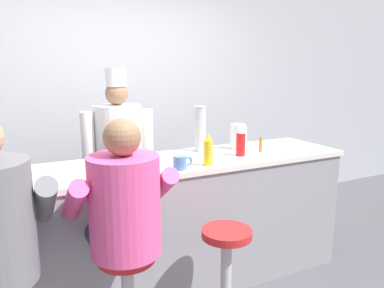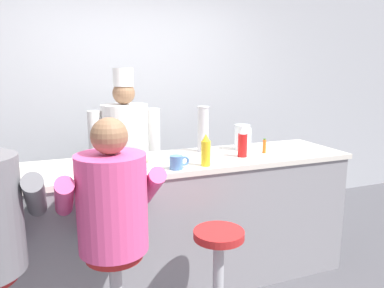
{
  "view_description": "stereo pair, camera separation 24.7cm",
  "coord_description": "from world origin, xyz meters",
  "px_view_note": "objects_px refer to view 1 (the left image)",
  "views": [
    {
      "loc": [
        -1.09,
        -2.18,
        1.71
      ],
      "look_at": [
        0.15,
        0.31,
        1.14
      ],
      "focal_mm": 35.0,
      "sensor_mm": 36.0,
      "label": 1
    },
    {
      "loc": [
        -0.86,
        -2.28,
        1.71
      ],
      "look_at": [
        0.15,
        0.31,
        1.14
      ],
      "focal_mm": 35.0,
      "sensor_mm": 36.0,
      "label": 2
    }
  ],
  "objects_px": {
    "water_pitcher_clear": "(238,136)",
    "cook_in_whites_near": "(119,153)",
    "mustard_bottle_yellow": "(208,151)",
    "diner_seated_pink": "(123,212)",
    "coffee_mug_white": "(114,159)",
    "coffee_mug_blue": "(181,163)",
    "ketchup_bottle_red": "(241,142)",
    "breakfast_plate": "(143,164)",
    "empty_stool_round": "(226,263)",
    "cup_stack_steel": "(200,129)",
    "hot_sauce_bottle_orange": "(261,145)"
  },
  "relations": [
    {
      "from": "water_pitcher_clear",
      "to": "cook_in_whites_near",
      "type": "relative_size",
      "value": 0.13
    },
    {
      "from": "mustard_bottle_yellow",
      "to": "diner_seated_pink",
      "type": "relative_size",
      "value": 0.16
    },
    {
      "from": "water_pitcher_clear",
      "to": "diner_seated_pink",
      "type": "bearing_deg",
      "value": -149.07
    },
    {
      "from": "coffee_mug_white",
      "to": "coffee_mug_blue",
      "type": "xyz_separation_m",
      "value": [
        0.38,
        -0.33,
        0.01
      ]
    },
    {
      "from": "ketchup_bottle_red",
      "to": "breakfast_plate",
      "type": "height_order",
      "value": "ketchup_bottle_red"
    },
    {
      "from": "coffee_mug_white",
      "to": "empty_stool_round",
      "type": "distance_m",
      "value": 1.07
    },
    {
      "from": "cup_stack_steel",
      "to": "cook_in_whites_near",
      "type": "xyz_separation_m",
      "value": [
        -0.53,
        0.58,
        -0.27
      ]
    },
    {
      "from": "coffee_mug_blue",
      "to": "breakfast_plate",
      "type": "bearing_deg",
      "value": 136.69
    },
    {
      "from": "ketchup_bottle_red",
      "to": "mustard_bottle_yellow",
      "type": "xyz_separation_m",
      "value": [
        -0.38,
        -0.15,
        -0.0
      ]
    },
    {
      "from": "water_pitcher_clear",
      "to": "coffee_mug_blue",
      "type": "bearing_deg",
      "value": -151.84
    },
    {
      "from": "coffee_mug_white",
      "to": "hot_sauce_bottle_orange",
      "type": "bearing_deg",
      "value": -5.9
    },
    {
      "from": "cook_in_whites_near",
      "to": "breakfast_plate",
      "type": "bearing_deg",
      "value": -93.68
    },
    {
      "from": "mustard_bottle_yellow",
      "to": "empty_stool_round",
      "type": "xyz_separation_m",
      "value": [
        -0.08,
        -0.39,
        -0.66
      ]
    },
    {
      "from": "ketchup_bottle_red",
      "to": "cup_stack_steel",
      "type": "bearing_deg",
      "value": 127.17
    },
    {
      "from": "diner_seated_pink",
      "to": "empty_stool_round",
      "type": "distance_m",
      "value": 0.8
    },
    {
      "from": "breakfast_plate",
      "to": "cook_in_whites_near",
      "type": "distance_m",
      "value": 0.84
    },
    {
      "from": "mustard_bottle_yellow",
      "to": "cook_in_whites_near",
      "type": "height_order",
      "value": "cook_in_whites_near"
    },
    {
      "from": "coffee_mug_white",
      "to": "coffee_mug_blue",
      "type": "distance_m",
      "value": 0.5
    },
    {
      "from": "water_pitcher_clear",
      "to": "coffee_mug_blue",
      "type": "xyz_separation_m",
      "value": [
        -0.72,
        -0.39,
        -0.06
      ]
    },
    {
      "from": "coffee_mug_blue",
      "to": "empty_stool_round",
      "type": "height_order",
      "value": "coffee_mug_blue"
    },
    {
      "from": "hot_sauce_bottle_orange",
      "to": "coffee_mug_blue",
      "type": "height_order",
      "value": "hot_sauce_bottle_orange"
    },
    {
      "from": "breakfast_plate",
      "to": "cup_stack_steel",
      "type": "bearing_deg",
      "value": 23.31
    },
    {
      "from": "ketchup_bottle_red",
      "to": "coffee_mug_white",
      "type": "height_order",
      "value": "ketchup_bottle_red"
    },
    {
      "from": "hot_sauce_bottle_orange",
      "to": "diner_seated_pink",
      "type": "xyz_separation_m",
      "value": [
        -1.34,
        -0.56,
        -0.15
      ]
    },
    {
      "from": "mustard_bottle_yellow",
      "to": "water_pitcher_clear",
      "type": "xyz_separation_m",
      "value": [
        0.5,
        0.38,
        -0.0
      ]
    },
    {
      "from": "hot_sauce_bottle_orange",
      "to": "coffee_mug_white",
      "type": "height_order",
      "value": "hot_sauce_bottle_orange"
    },
    {
      "from": "ketchup_bottle_red",
      "to": "diner_seated_pink",
      "type": "bearing_deg",
      "value": -155.23
    },
    {
      "from": "mustard_bottle_yellow",
      "to": "coffee_mug_white",
      "type": "distance_m",
      "value": 0.68
    },
    {
      "from": "mustard_bottle_yellow",
      "to": "breakfast_plate",
      "type": "xyz_separation_m",
      "value": [
        -0.42,
        0.18,
        -0.1
      ]
    },
    {
      "from": "ketchup_bottle_red",
      "to": "water_pitcher_clear",
      "type": "distance_m",
      "value": 0.26
    },
    {
      "from": "breakfast_plate",
      "to": "cup_stack_steel",
      "type": "relative_size",
      "value": 0.65
    },
    {
      "from": "coffee_mug_white",
      "to": "cup_stack_steel",
      "type": "relative_size",
      "value": 0.34
    },
    {
      "from": "coffee_mug_white",
      "to": "cook_in_whites_near",
      "type": "bearing_deg",
      "value": 71.97
    },
    {
      "from": "cook_in_whites_near",
      "to": "empty_stool_round",
      "type": "bearing_deg",
      "value": -78.34
    },
    {
      "from": "hot_sauce_bottle_orange",
      "to": "cook_in_whites_near",
      "type": "distance_m",
      "value": 1.29
    },
    {
      "from": "water_pitcher_clear",
      "to": "coffee_mug_white",
      "type": "relative_size",
      "value": 1.7
    },
    {
      "from": "hot_sauce_bottle_orange",
      "to": "cup_stack_steel",
      "type": "height_order",
      "value": "cup_stack_steel"
    },
    {
      "from": "diner_seated_pink",
      "to": "coffee_mug_white",
      "type": "bearing_deg",
      "value": 78.68
    },
    {
      "from": "empty_stool_round",
      "to": "cook_in_whites_near",
      "type": "distance_m",
      "value": 1.52
    },
    {
      "from": "mustard_bottle_yellow",
      "to": "cook_in_whites_near",
      "type": "relative_size",
      "value": 0.14
    },
    {
      "from": "ketchup_bottle_red",
      "to": "breakfast_plate",
      "type": "xyz_separation_m",
      "value": [
        -0.8,
        0.03,
        -0.1
      ]
    },
    {
      "from": "cook_in_whites_near",
      "to": "ketchup_bottle_red",
      "type": "bearing_deg",
      "value": -49.13
    },
    {
      "from": "cup_stack_steel",
      "to": "cook_in_whites_near",
      "type": "distance_m",
      "value": 0.84
    },
    {
      "from": "coffee_mug_white",
      "to": "cup_stack_steel",
      "type": "height_order",
      "value": "cup_stack_steel"
    },
    {
      "from": "ketchup_bottle_red",
      "to": "cup_stack_steel",
      "type": "height_order",
      "value": "cup_stack_steel"
    },
    {
      "from": "water_pitcher_clear",
      "to": "coffee_mug_blue",
      "type": "height_order",
      "value": "water_pitcher_clear"
    },
    {
      "from": "ketchup_bottle_red",
      "to": "water_pitcher_clear",
      "type": "relative_size",
      "value": 1.11
    },
    {
      "from": "coffee_mug_blue",
      "to": "cook_in_whites_near",
      "type": "xyz_separation_m",
      "value": [
        -0.15,
        1.03,
        -0.13
      ]
    },
    {
      "from": "cup_stack_steel",
      "to": "diner_seated_pink",
      "type": "relative_size",
      "value": 0.26
    },
    {
      "from": "mustard_bottle_yellow",
      "to": "hot_sauce_bottle_orange",
      "type": "bearing_deg",
      "value": 18.12
    }
  ]
}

